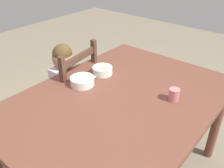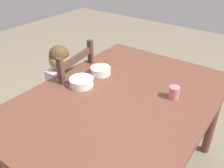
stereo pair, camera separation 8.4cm
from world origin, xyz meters
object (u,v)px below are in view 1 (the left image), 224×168
Objects in this scene: spoon at (96,76)px; drinking_cup at (174,95)px; dining_chair at (70,99)px; bowl_of_peas at (82,81)px; bowl_of_carrots at (102,70)px; child_figure at (68,82)px; dining_table at (119,108)px.

drinking_cup is at bearing -81.14° from spoon.
dining_chair is 5.77× the size of bowl_of_peas.
spoon is (-0.07, 0.01, -0.03)m from bowl_of_carrots.
bowl_of_carrots is at bearing -6.39° from spoon.
dining_chair reaches higher than drinking_cup.
child_figure is 0.90m from drinking_cup.
bowl_of_carrots is (0.17, 0.30, 0.12)m from dining_table.
dining_chair is at bearing 83.17° from dining_table.
bowl_of_carrots is at bearing 60.22° from dining_table.
spoon is at bearing 3.03° from bowl_of_peas.
child_figure reaches higher than spoon.
child_figure reaches higher than drinking_cup.
dining_table is 1.59× the size of dining_chair.
spoon is at bearing 173.61° from bowl_of_carrots.
spoon is 1.72× the size of drinking_cup.
spoon is at bearing -84.15° from dining_chair.
bowl_of_peas is 0.15m from spoon.
dining_chair is 0.17m from child_figure.
dining_chair is at bearing 97.87° from drinking_cup.
drinking_cup is at bearing -82.13° from dining_chair.
dining_chair reaches higher than bowl_of_peas.
bowl_of_peas is 1.19× the size of spoon.
dining_chair is 1.01× the size of child_figure.
bowl_of_carrots is at bearing -0.02° from bowl_of_peas.
child_figure is 6.33× the size of bowl_of_carrots.
dining_chair is 0.46m from bowl_of_carrots.
dining_chair reaches higher than bowl_of_carrots.
child_figure is 11.78× the size of drinking_cup.
dining_table is at bearing -119.78° from bowl_of_carrots.
dining_chair is at bearing 108.23° from bowl_of_carrots.
dining_table is 10.10× the size of bowl_of_carrots.
child_figure is 0.35m from bowl_of_peas.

